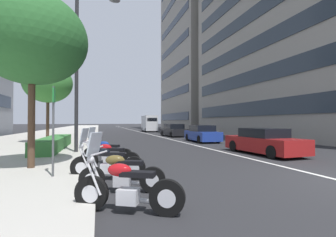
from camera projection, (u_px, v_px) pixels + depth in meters
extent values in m
cube|color=#B2ADA3|center=(59.00, 134.00, 31.70)|extent=(160.00, 10.08, 0.15)
cube|color=silver|center=(139.00, 132.00, 39.84)|extent=(110.00, 0.16, 0.01)
cylinder|color=black|center=(91.00, 193.00, 4.44)|extent=(0.40, 0.64, 0.65)
cylinder|color=silver|center=(91.00, 193.00, 4.44)|extent=(0.26, 0.35, 0.33)
cylinder|color=black|center=(167.00, 198.00, 4.17)|extent=(0.40, 0.64, 0.65)
cylinder|color=silver|center=(167.00, 198.00, 4.17)|extent=(0.26, 0.35, 0.33)
cube|color=silver|center=(128.00, 196.00, 4.30)|extent=(0.40, 0.46, 0.28)
cube|color=black|center=(138.00, 174.00, 4.28)|extent=(0.49, 0.67, 0.10)
ellipsoid|color=#AD1116|center=(119.00, 170.00, 4.34)|extent=(0.42, 0.52, 0.24)
cylinder|color=silver|center=(94.00, 178.00, 4.36)|extent=(0.18, 0.30, 0.64)
cylinder|color=silver|center=(97.00, 176.00, 4.50)|extent=(0.18, 0.30, 0.64)
cylinder|color=silver|center=(99.00, 153.00, 4.42)|extent=(0.55, 0.31, 0.04)
sphere|color=silver|center=(91.00, 159.00, 4.45)|extent=(0.14, 0.14, 0.14)
cube|color=#B2BCC6|center=(95.00, 144.00, 4.44)|extent=(0.45, 0.31, 0.44)
cylinder|color=silver|center=(145.00, 201.00, 4.39)|extent=(0.39, 0.65, 0.16)
cylinder|color=black|center=(92.00, 179.00, 5.59)|extent=(0.31, 0.62, 0.61)
cylinder|color=silver|center=(92.00, 179.00, 5.59)|extent=(0.22, 0.33, 0.31)
cylinder|color=black|center=(153.00, 180.00, 5.54)|extent=(0.31, 0.62, 0.61)
cylinder|color=silver|center=(153.00, 180.00, 5.54)|extent=(0.22, 0.33, 0.31)
cube|color=silver|center=(122.00, 180.00, 5.57)|extent=(0.37, 0.44, 0.28)
cube|color=black|center=(130.00, 163.00, 5.57)|extent=(0.41, 0.68, 0.10)
ellipsoid|color=brown|center=(115.00, 160.00, 5.58)|extent=(0.37, 0.51, 0.24)
cylinder|color=silver|center=(94.00, 167.00, 5.52)|extent=(0.14, 0.31, 0.64)
cylinder|color=silver|center=(96.00, 166.00, 5.66)|extent=(0.14, 0.31, 0.64)
cylinder|color=silver|center=(99.00, 147.00, 5.60)|extent=(0.58, 0.23, 0.04)
sphere|color=silver|center=(91.00, 152.00, 5.60)|extent=(0.14, 0.14, 0.14)
cylinder|color=silver|center=(135.00, 183.00, 5.69)|extent=(0.30, 0.68, 0.16)
cylinder|color=black|center=(82.00, 168.00, 6.86)|extent=(0.34, 0.68, 0.68)
cylinder|color=silver|center=(82.00, 168.00, 6.86)|extent=(0.24, 0.36, 0.34)
cylinder|color=black|center=(134.00, 168.00, 6.78)|extent=(0.34, 0.68, 0.68)
cylinder|color=silver|center=(134.00, 168.00, 6.78)|extent=(0.24, 0.36, 0.34)
cube|color=silver|center=(108.00, 168.00, 6.82)|extent=(0.37, 0.45, 0.28)
cube|color=black|center=(114.00, 154.00, 6.82)|extent=(0.42, 0.68, 0.10)
ellipsoid|color=black|center=(102.00, 152.00, 6.84)|extent=(0.38, 0.51, 0.24)
cylinder|color=silver|center=(84.00, 158.00, 6.79)|extent=(0.15, 0.31, 0.64)
cylinder|color=silver|center=(86.00, 157.00, 6.93)|extent=(0.15, 0.31, 0.64)
cylinder|color=silver|center=(87.00, 142.00, 6.86)|extent=(0.58, 0.24, 0.04)
sphere|color=silver|center=(81.00, 146.00, 6.87)|extent=(0.14, 0.14, 0.14)
cube|color=#B2BCC6|center=(84.00, 136.00, 6.87)|extent=(0.45, 0.26, 0.44)
cylinder|color=silver|center=(118.00, 172.00, 6.94)|extent=(0.32, 0.68, 0.16)
cylinder|color=black|center=(89.00, 160.00, 8.26)|extent=(0.39, 0.64, 0.65)
cylinder|color=silver|center=(89.00, 160.00, 8.26)|extent=(0.26, 0.35, 0.32)
cylinder|color=black|center=(131.00, 161.00, 8.02)|extent=(0.39, 0.64, 0.65)
cylinder|color=silver|center=(131.00, 161.00, 8.02)|extent=(0.26, 0.35, 0.32)
cube|color=silver|center=(110.00, 161.00, 8.14)|extent=(0.40, 0.46, 0.28)
cube|color=black|center=(115.00, 149.00, 8.12)|extent=(0.48, 0.67, 0.10)
ellipsoid|color=#AD1116|center=(105.00, 148.00, 8.17)|extent=(0.42, 0.52, 0.24)
cylinder|color=silver|center=(90.00, 152.00, 8.18)|extent=(0.18, 0.30, 0.64)
cylinder|color=silver|center=(92.00, 151.00, 8.32)|extent=(0.18, 0.30, 0.64)
cylinder|color=silver|center=(93.00, 139.00, 8.25)|extent=(0.56, 0.29, 0.04)
sphere|color=silver|center=(89.00, 142.00, 8.27)|extent=(0.14, 0.14, 0.14)
cylinder|color=silver|center=(119.00, 164.00, 8.23)|extent=(0.38, 0.66, 0.16)
cylinder|color=black|center=(90.00, 155.00, 9.72)|extent=(0.41, 0.59, 0.61)
cylinder|color=silver|center=(90.00, 155.00, 9.72)|extent=(0.27, 0.33, 0.31)
cylinder|color=black|center=(125.00, 156.00, 9.34)|extent=(0.41, 0.59, 0.61)
cylinder|color=silver|center=(125.00, 156.00, 9.34)|extent=(0.27, 0.33, 0.31)
cube|color=silver|center=(107.00, 156.00, 9.53)|extent=(0.42, 0.46, 0.28)
cube|color=black|center=(112.00, 146.00, 9.49)|extent=(0.51, 0.66, 0.10)
ellipsoid|color=navy|center=(104.00, 144.00, 9.58)|extent=(0.44, 0.52, 0.24)
cylinder|color=silver|center=(91.00, 148.00, 9.64)|extent=(0.20, 0.30, 0.64)
cylinder|color=silver|center=(93.00, 147.00, 9.77)|extent=(0.20, 0.30, 0.64)
cylinder|color=silver|center=(94.00, 137.00, 9.69)|extent=(0.54, 0.34, 0.04)
sphere|color=silver|center=(90.00, 140.00, 9.73)|extent=(0.14, 0.14, 0.14)
cube|color=#B2BCC6|center=(92.00, 132.00, 9.72)|extent=(0.44, 0.33, 0.44)
cylinder|color=silver|center=(115.00, 158.00, 9.60)|extent=(0.43, 0.64, 0.16)
cube|color=maroon|center=(264.00, 144.00, 12.25)|extent=(4.52, 1.96, 0.73)
cube|color=black|center=(263.00, 133.00, 12.27)|extent=(2.14, 1.71, 0.47)
cylinder|color=black|center=(234.00, 146.00, 13.37)|extent=(0.63, 0.25, 0.62)
cylinder|color=black|center=(257.00, 145.00, 13.89)|extent=(0.63, 0.25, 0.62)
cylinder|color=black|center=(272.00, 152.00, 10.59)|extent=(0.63, 0.25, 0.62)
cylinder|color=black|center=(299.00, 151.00, 11.12)|extent=(0.63, 0.25, 0.62)
cube|color=navy|center=(202.00, 136.00, 19.87)|extent=(4.34, 1.91, 0.73)
cube|color=black|center=(202.00, 128.00, 19.90)|extent=(2.22, 1.69, 0.51)
cylinder|color=black|center=(188.00, 137.00, 21.03)|extent=(0.63, 0.24, 0.62)
cylinder|color=black|center=(204.00, 137.00, 21.43)|extent=(0.63, 0.24, 0.62)
cylinder|color=black|center=(200.00, 139.00, 18.30)|extent=(0.63, 0.24, 0.62)
cylinder|color=black|center=(218.00, 139.00, 18.70)|extent=(0.63, 0.24, 0.62)
cube|color=black|center=(174.00, 132.00, 27.18)|extent=(4.74, 2.08, 0.74)
cube|color=black|center=(174.00, 126.00, 27.17)|extent=(2.49, 1.83, 0.55)
cylinder|color=black|center=(163.00, 133.00, 28.35)|extent=(0.63, 0.25, 0.62)
cylinder|color=black|center=(176.00, 133.00, 28.91)|extent=(0.63, 0.25, 0.62)
cylinder|color=black|center=(171.00, 134.00, 25.44)|extent=(0.63, 0.25, 0.62)
cylinder|color=black|center=(186.00, 134.00, 26.01)|extent=(0.63, 0.25, 0.62)
cube|color=silver|center=(149.00, 123.00, 40.38)|extent=(5.78, 2.18, 2.54)
cube|color=black|center=(152.00, 120.00, 37.64)|extent=(0.10, 1.64, 0.56)
cylinder|color=black|center=(143.00, 129.00, 42.03)|extent=(0.73, 0.29, 0.72)
cylinder|color=black|center=(152.00, 129.00, 42.46)|extent=(0.73, 0.29, 0.72)
cylinder|color=black|center=(146.00, 130.00, 38.27)|extent=(0.73, 0.29, 0.72)
cylinder|color=black|center=(156.00, 130.00, 38.70)|extent=(0.73, 0.29, 0.72)
cylinder|color=#47494C|center=(53.00, 131.00, 6.57)|extent=(0.06, 0.06, 2.53)
cube|color=#1E8C33|center=(54.00, 95.00, 6.59)|extent=(0.32, 0.02, 0.40)
cylinder|color=#232326|center=(77.00, 71.00, 12.00)|extent=(0.18, 0.18, 8.28)
ellipsoid|color=slate|center=(115.00, 0.00, 12.60)|extent=(0.44, 0.60, 0.20)
cube|color=#B21E23|center=(76.00, 56.00, 11.67)|extent=(0.56, 0.03, 1.10)
cube|color=#B21E23|center=(77.00, 59.00, 12.35)|extent=(0.56, 0.03, 1.10)
cube|color=#337033|center=(54.00, 143.00, 13.29)|extent=(6.80, 1.10, 0.65)
cylinder|color=#473323|center=(31.00, 123.00, 7.83)|extent=(0.22, 0.22, 2.97)
ellipsoid|color=#265B28|center=(32.00, 39.00, 7.87)|extent=(3.59, 3.59, 3.05)
cylinder|color=#473323|center=(48.00, 121.00, 17.42)|extent=(0.22, 0.22, 3.14)
ellipsoid|color=#387A33|center=(48.00, 83.00, 17.46)|extent=(3.47, 3.47, 2.95)
cube|color=#2D3842|center=(255.00, 108.00, 23.85)|extent=(25.32, 0.08, 1.50)
cube|color=#2D3842|center=(255.00, 76.00, 23.90)|extent=(25.32, 0.08, 1.50)
cube|color=#2D3842|center=(254.00, 45.00, 23.95)|extent=(25.32, 0.08, 1.50)
cube|color=#2D3842|center=(254.00, 13.00, 24.00)|extent=(25.32, 0.08, 1.50)
cube|color=gray|center=(216.00, 53.00, 53.26)|extent=(20.30, 20.53, 34.85)
cube|color=#232D3D|center=(173.00, 117.00, 50.11)|extent=(18.27, 0.08, 1.50)
cube|color=#232D3D|center=(173.00, 94.00, 50.19)|extent=(18.27, 0.08, 1.50)
cube|color=#232D3D|center=(173.00, 70.00, 50.26)|extent=(18.27, 0.08, 1.50)
cube|color=#232D3D|center=(173.00, 47.00, 50.33)|extent=(18.27, 0.08, 1.50)
cube|color=#232D3D|center=(173.00, 24.00, 50.40)|extent=(18.27, 0.08, 1.50)
cube|color=#232D3D|center=(173.00, 1.00, 50.48)|extent=(18.27, 0.08, 1.50)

